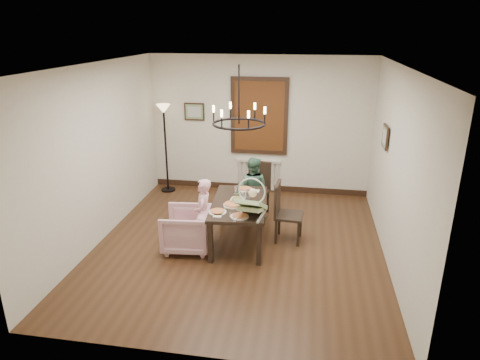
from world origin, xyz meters
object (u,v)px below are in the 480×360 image
(drinking_glass, at_px, (243,197))
(chair_far, at_px, (256,189))
(elderly_woman, at_px, (203,220))
(floor_lamp, at_px, (166,150))
(armchair, at_px, (187,229))
(dining_table, at_px, (239,207))
(seated_man, at_px, (253,193))
(chair_right, at_px, (289,212))
(baby_bouncer, at_px, (251,203))

(drinking_glass, bearing_deg, chair_far, 86.13)
(elderly_woman, bearing_deg, floor_lamp, -155.36)
(chair_far, relative_size, drinking_glass, 7.61)
(armchair, xyz_separation_m, elderly_woman, (0.25, 0.09, 0.14))
(chair_far, distance_m, elderly_woman, 1.53)
(dining_table, distance_m, seated_man, 0.99)
(chair_right, bearing_deg, seated_man, 45.89)
(baby_bouncer, xyz_separation_m, drinking_glass, (-0.21, 0.50, -0.13))
(chair_far, height_order, elderly_woman, chair_far)
(chair_far, bearing_deg, floor_lamp, 167.79)
(dining_table, distance_m, baby_bouncer, 0.60)
(armchair, relative_size, seated_man, 0.77)
(chair_right, bearing_deg, elderly_woman, 113.52)
(elderly_woman, distance_m, baby_bouncer, 0.91)
(seated_man, relative_size, drinking_glass, 7.32)
(seated_man, height_order, drinking_glass, seated_man)
(chair_right, relative_size, floor_lamp, 0.55)
(drinking_glass, distance_m, floor_lamp, 2.78)
(dining_table, distance_m, chair_right, 0.82)
(dining_table, xyz_separation_m, seated_man, (0.08, 0.98, -0.14))
(drinking_glass, bearing_deg, elderly_woman, -151.85)
(dining_table, xyz_separation_m, chair_right, (0.78, 0.20, -0.12))
(chair_right, bearing_deg, dining_table, 108.17)
(dining_table, bearing_deg, armchair, -159.39)
(armchair, xyz_separation_m, seated_man, (0.85, 1.34, 0.14))
(armchair, bearing_deg, seated_man, 142.40)
(chair_right, xyz_separation_m, baby_bouncer, (-0.53, -0.65, 0.40))
(dining_table, height_order, drinking_glass, drinking_glass)
(chair_far, xyz_separation_m, drinking_glass, (-0.07, -1.08, 0.27))
(chair_right, relative_size, elderly_woman, 1.05)
(chair_far, relative_size, elderly_woman, 1.05)
(floor_lamp, bearing_deg, baby_bouncer, -49.46)
(baby_bouncer, bearing_deg, armchair, -178.28)
(chair_far, xyz_separation_m, floor_lamp, (-2.01, 0.92, 0.41))
(chair_right, distance_m, seated_man, 1.05)
(chair_far, bearing_deg, elderly_woman, -102.59)
(baby_bouncer, distance_m, drinking_glass, 0.56)
(chair_far, xyz_separation_m, chair_right, (0.66, -0.93, 0.00))
(seated_man, bearing_deg, chair_right, 142.74)
(armchair, bearing_deg, elderly_woman, 105.37)
(chair_far, distance_m, baby_bouncer, 1.64)
(seated_man, height_order, floor_lamp, floor_lamp)
(chair_far, relative_size, seated_man, 1.04)
(armchair, bearing_deg, floor_lamp, -160.23)
(armchair, xyz_separation_m, baby_bouncer, (1.03, -0.10, 0.56))
(drinking_glass, bearing_deg, chair_right, 11.72)
(elderly_woman, xyz_separation_m, floor_lamp, (-1.36, 2.30, 0.43))
(dining_table, height_order, floor_lamp, floor_lamp)
(elderly_woman, distance_m, seated_man, 1.38)
(baby_bouncer, xyz_separation_m, floor_lamp, (-2.14, 2.50, 0.01))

